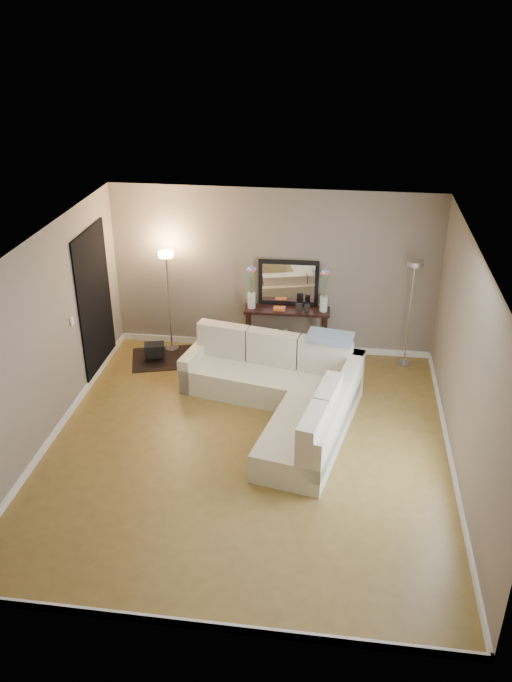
# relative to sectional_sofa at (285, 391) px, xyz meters

# --- Properties ---
(floor) EXTENTS (5.00, 5.50, 0.01)m
(floor) POSITION_rel_sectional_sofa_xyz_m (-0.38, -0.89, -0.33)
(floor) COLOR olive
(floor) RESTS_ON ground
(ceiling) EXTENTS (5.00, 5.50, 0.01)m
(ceiling) POSITION_rel_sectional_sofa_xyz_m (-0.38, -0.89, 2.28)
(ceiling) COLOR white
(ceiling) RESTS_ON ground
(wall_back) EXTENTS (5.00, 0.02, 2.60)m
(wall_back) POSITION_rel_sectional_sofa_xyz_m (-0.38, 1.87, 0.98)
(wall_back) COLOR gray
(wall_back) RESTS_ON ground
(wall_front) EXTENTS (5.00, 0.02, 2.60)m
(wall_front) POSITION_rel_sectional_sofa_xyz_m (-0.38, -3.65, 0.98)
(wall_front) COLOR gray
(wall_front) RESTS_ON ground
(wall_left) EXTENTS (0.02, 5.50, 2.60)m
(wall_left) POSITION_rel_sectional_sofa_xyz_m (-2.89, -0.89, 0.98)
(wall_left) COLOR gray
(wall_left) RESTS_ON ground
(wall_right) EXTENTS (0.02, 5.50, 2.60)m
(wall_right) POSITION_rel_sectional_sofa_xyz_m (2.13, -0.89, 0.98)
(wall_right) COLOR gray
(wall_right) RESTS_ON ground
(baseboard_back) EXTENTS (5.00, 0.03, 0.10)m
(baseboard_back) POSITION_rel_sectional_sofa_xyz_m (-0.38, 1.85, -0.27)
(baseboard_back) COLOR white
(baseboard_back) RESTS_ON ground
(baseboard_front) EXTENTS (5.00, 0.03, 0.10)m
(baseboard_front) POSITION_rel_sectional_sofa_xyz_m (-0.38, -3.62, -0.27)
(baseboard_front) COLOR white
(baseboard_front) RESTS_ON ground
(baseboard_left) EXTENTS (0.03, 5.50, 0.10)m
(baseboard_left) POSITION_rel_sectional_sofa_xyz_m (-2.86, -0.89, -0.27)
(baseboard_left) COLOR white
(baseboard_left) RESTS_ON ground
(baseboard_right) EXTENTS (0.03, 5.50, 0.10)m
(baseboard_right) POSITION_rel_sectional_sofa_xyz_m (2.11, -0.89, -0.27)
(baseboard_right) COLOR white
(baseboard_right) RESTS_ON ground
(doorway) EXTENTS (0.02, 1.20, 2.20)m
(doorway) POSITION_rel_sectional_sofa_xyz_m (-2.86, 0.81, 0.78)
(doorway) COLOR black
(doorway) RESTS_ON ground
(switch_plate) EXTENTS (0.02, 0.08, 0.12)m
(switch_plate) POSITION_rel_sectional_sofa_xyz_m (-2.86, -0.04, 0.88)
(switch_plate) COLOR white
(switch_plate) RESTS_ON ground
(sectional_sofa) EXTENTS (2.60, 2.83, 0.87)m
(sectional_sofa) POSITION_rel_sectional_sofa_xyz_m (0.00, 0.00, 0.00)
(sectional_sofa) COLOR beige
(sectional_sofa) RESTS_ON floor
(throw_blanket) EXTENTS (0.68, 0.46, 0.08)m
(throw_blanket) POSITION_rel_sectional_sofa_xyz_m (0.56, 0.51, 0.60)
(throw_blanket) COLOR gray
(throw_blanket) RESTS_ON sectional_sofa
(console_table) EXTENTS (1.31, 0.39, 0.80)m
(console_table) POSITION_rel_sectional_sofa_xyz_m (-0.21, 1.63, 0.13)
(console_table) COLOR black
(console_table) RESTS_ON floor
(leaning_mirror) EXTENTS (0.92, 0.07, 0.72)m
(leaning_mirror) POSITION_rel_sectional_sofa_xyz_m (-0.14, 1.80, 0.85)
(leaning_mirror) COLOR black
(leaning_mirror) RESTS_ON console_table
(table_decor) EXTENTS (0.55, 0.12, 0.13)m
(table_decor) POSITION_rel_sectional_sofa_xyz_m (-0.13, 1.59, 0.51)
(table_decor) COLOR orange
(table_decor) RESTS_ON console_table
(flower_vase_left) EXTENTS (0.15, 0.12, 0.68)m
(flower_vase_left) POSITION_rel_sectional_sofa_xyz_m (-0.68, 1.61, 0.77)
(flower_vase_left) COLOR silver
(flower_vase_left) RESTS_ON console_table
(flower_vase_right) EXTENTS (0.15, 0.12, 0.68)m
(flower_vase_right) POSITION_rel_sectional_sofa_xyz_m (0.42, 1.64, 0.77)
(flower_vase_right) COLOR silver
(flower_vase_right) RESTS_ON console_table
(floor_lamp_lit) EXTENTS (0.29, 0.29, 1.64)m
(floor_lamp_lit) POSITION_rel_sectional_sofa_xyz_m (-1.98, 1.60, 0.84)
(floor_lamp_lit) COLOR silver
(floor_lamp_lit) RESTS_ON floor
(floor_lamp_unlit) EXTENTS (0.24, 0.24, 1.69)m
(floor_lamp_unlit) POSITION_rel_sectional_sofa_xyz_m (1.70, 1.60, 0.87)
(floor_lamp_unlit) COLOR silver
(floor_lamp_unlit) RESTS_ON floor
(charcoal_rug) EXTENTS (1.25, 1.07, 0.01)m
(charcoal_rug) POSITION_rel_sectional_sofa_xyz_m (-1.98, 1.27, -0.32)
(charcoal_rug) COLOR black
(charcoal_rug) RESTS_ON floor
(black_bag) EXTENTS (0.35, 0.29, 0.20)m
(black_bag) POSITION_rel_sectional_sofa_xyz_m (-2.13, 1.15, -0.11)
(black_bag) COLOR black
(black_bag) RESTS_ON charcoal_rug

